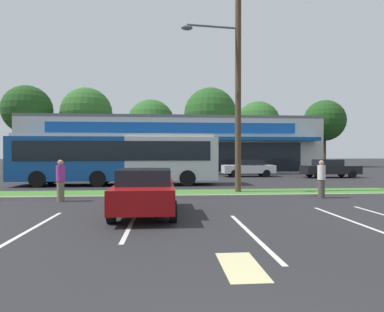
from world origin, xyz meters
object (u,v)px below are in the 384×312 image
(car_0, at_px, (122,168))
(pedestrian_near_bench, at_px, (321,179))
(city_bus, at_px, (117,157))
(car_2, at_px, (249,168))
(car_1, at_px, (145,191))
(car_4, at_px, (330,168))
(pedestrian_by_pole, at_px, (61,180))
(utility_pole, at_px, (236,72))

(car_0, bearing_deg, pedestrian_near_bench, 128.04)
(city_bus, bearing_deg, pedestrian_near_bench, -34.46)
(car_2, xyz_separation_m, pedestrian_near_bench, (-0.15, -13.84, 0.11))
(city_bus, bearing_deg, car_1, -77.01)
(pedestrian_near_bench, bearing_deg, car_4, -106.92)
(pedestrian_by_pole, bearing_deg, city_bus, 67.03)
(pedestrian_by_pole, bearing_deg, car_2, 37.79)
(pedestrian_by_pole, bearing_deg, pedestrian_near_bench, -11.71)
(utility_pole, bearing_deg, car_4, 45.37)
(utility_pole, bearing_deg, pedestrian_near_bench, -26.27)
(pedestrian_by_pole, bearing_deg, utility_pole, 1.13)
(city_bus, distance_m, car_2, 12.48)
(utility_pole, xyz_separation_m, car_2, (3.73, 12.07, -5.34))
(car_0, bearing_deg, car_1, 99.98)
(car_1, xyz_separation_m, pedestrian_near_bench, (7.74, 3.43, 0.08))
(utility_pole, height_order, car_4, utility_pole)
(pedestrian_near_bench, bearing_deg, car_1, 35.68)
(car_2, bearing_deg, city_bus, 33.83)
(car_1, relative_size, pedestrian_by_pole, 2.47)
(car_4, bearing_deg, car_0, 174.59)
(car_1, height_order, pedestrian_by_pole, pedestrian_by_pole)
(city_bus, xyz_separation_m, car_1, (2.44, -10.34, -0.99))
(car_4, bearing_deg, pedestrian_near_bench, -118.69)
(car_2, xyz_separation_m, car_4, (6.48, -1.72, 0.03))
(city_bus, bearing_deg, pedestrian_by_pole, -100.90)
(city_bus, bearing_deg, utility_pole, -38.22)
(car_4, height_order, pedestrian_near_bench, pedestrian_near_bench)
(car_0, xyz_separation_m, car_4, (17.39, -1.65, -0.01))
(car_2, height_order, pedestrian_near_bench, pedestrian_near_bench)
(city_bus, distance_m, car_4, 17.63)
(city_bus, relative_size, car_1, 2.94)
(utility_pole, relative_size, pedestrian_near_bench, 6.68)
(car_4, xyz_separation_m, pedestrian_by_pole, (-18.13, -12.25, 0.10))
(pedestrian_near_bench, bearing_deg, utility_pole, -14.50)
(utility_pole, distance_m, city_bus, 9.42)
(pedestrian_near_bench, height_order, pedestrian_by_pole, pedestrian_by_pole)
(city_bus, relative_size, pedestrian_near_bench, 7.45)
(car_1, relative_size, car_4, 0.95)
(pedestrian_by_pole, bearing_deg, car_0, 74.60)
(utility_pole, distance_m, car_2, 13.72)
(pedestrian_by_pole, bearing_deg, car_1, -53.62)
(car_0, bearing_deg, car_2, -179.59)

